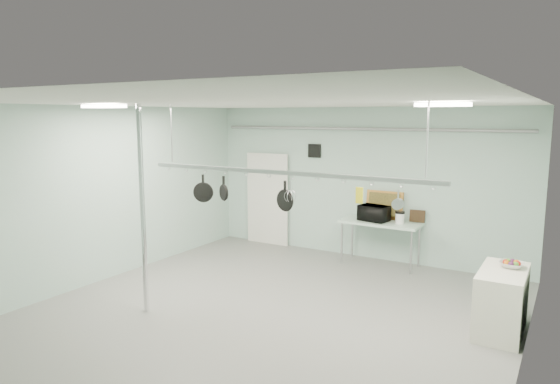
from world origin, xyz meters
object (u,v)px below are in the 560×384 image
Objects in this scene: pot_rack at (281,171)px; coffee_canister at (400,219)px; skillet_mid at (224,188)px; skillet_right at (285,196)px; side_cabinet at (501,301)px; chrome_pole at (143,210)px; fruit_bowl at (512,265)px; prep_table at (381,225)px; skillet_left at (203,188)px; microwave at (374,213)px.

pot_rack reaches higher than coffee_canister.
skillet_mid is 0.84× the size of skillet_right.
pot_rack is (-2.95, -1.10, 1.78)m from side_cabinet.
chrome_pole is at bearing -157.59° from side_cabinet.
fruit_bowl is (4.93, 2.18, -0.66)m from chrome_pole.
side_cabinet is 3.21× the size of skillet_mid.
skillet_left is at bearing -119.35° from prep_table.
skillet_mid is at bearing -27.04° from skillet_left.
chrome_pole is 2.00× the size of prep_table.
side_cabinet is 3.51m from microwave.
skillet_left is at bearing -124.34° from coffee_canister.
fruit_bowl is 0.76× the size of skillet_left.
skillet_mid is at bearing -162.50° from fruit_bowl.
fruit_bowl is at bearing 23.89° from chrome_pole.
skillet_left is at bearing -164.04° from fruit_bowl.
skillet_right reaches higher than coffee_canister.
skillet_left is (-2.25, -3.29, 0.86)m from coffee_canister.
pot_rack reaches higher than microwave.
skillet_mid and skillet_right have the same top height.
skillet_left is (-4.48, -1.28, 0.93)m from fruit_bowl.
skillet_right is (-0.32, -3.30, 1.03)m from prep_table.
chrome_pole is 4.74m from microwave.
skillet_right is (-0.19, -3.28, 0.80)m from microwave.
fruit_bowl is 0.89× the size of skillet_mid.
side_cabinet is 5.78× the size of coffee_canister.
coffee_canister is 0.47× the size of skillet_right.
prep_table is 7.70× the size of coffee_canister.
pot_rack reaches higher than skillet_left.
pot_rack is at bearing 96.09° from microwave.
microwave is at bearing 35.28° from skillet_left.
pot_rack is at bearing -159.55° from side_cabinet.
prep_table is 3.39m from side_cabinet.
coffee_canister is at bearing 57.28° from chrome_pole.
side_cabinet is at bearing 151.65° from microwave.
chrome_pole is 7.22× the size of skillet_right.
skillet_right reaches higher than fruit_bowl.
fruit_bowl is at bearing -11.07° from skillet_left.
coffee_canister is at bearing -167.87° from microwave.
skillet_mid reaches higher than side_cabinet.
prep_table is 0.27m from microwave.
pot_rack is at bearing 25.35° from chrome_pole.
skillet_right reaches higher than prep_table.
skillet_mid is (0.41, 0.00, 0.03)m from skillet_left.
skillet_left is 1.53m from skillet_right.
coffee_canister is (0.79, 3.29, -1.22)m from pot_rack.
chrome_pole is 8.56× the size of skillet_mid.
coffee_canister is at bearing 89.66° from skillet_mid.
coffee_canister is at bearing 134.54° from side_cabinet.
pot_rack is at bearing -165.27° from skillet_right.
microwave is 1.74× the size of fruit_bowl.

